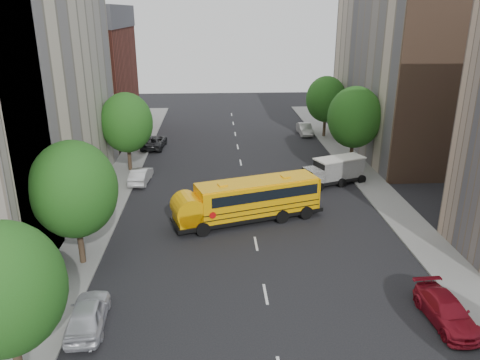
{
  "coord_description": "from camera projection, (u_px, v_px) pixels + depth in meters",
  "views": [
    {
      "loc": [
        -2.67,
        -30.17,
        14.85
      ],
      "look_at": [
        -0.86,
        2.0,
        3.16
      ],
      "focal_mm": 35.0,
      "sensor_mm": 36.0,
      "label": 1
    }
  ],
  "objects": [
    {
      "name": "ground",
      "position": [
        254.0,
        231.0,
        33.52
      ],
      "size": [
        120.0,
        120.0,
        0.0
      ],
      "primitive_type": "plane",
      "color": "black",
      "rests_on": "ground"
    },
    {
      "name": "sidewalk_left",
      "position": [
        106.0,
        206.0,
        37.58
      ],
      "size": [
        3.0,
        80.0,
        0.12
      ],
      "primitive_type": "cube",
      "color": "slate",
      "rests_on": "ground"
    },
    {
      "name": "sidewalk_right",
      "position": [
        386.0,
        200.0,
        38.8
      ],
      "size": [
        3.0,
        80.0,
        0.12
      ],
      "primitive_type": "cube",
      "color": "slate",
      "rests_on": "ground"
    },
    {
      "name": "lane_markings",
      "position": [
        244.0,
        183.0,
        42.9
      ],
      "size": [
        0.15,
        64.0,
        0.01
      ],
      "primitive_type": "cube",
      "color": "silver",
      "rests_on": "ground"
    },
    {
      "name": "building_left_cream",
      "position": [
        7.0,
        80.0,
        34.79
      ],
      "size": [
        10.0,
        26.0,
        20.0
      ],
      "primitive_type": "cube",
      "color": "beige",
      "rests_on": "ground"
    },
    {
      "name": "building_left_redbrick",
      "position": [
        87.0,
        84.0,
        56.63
      ],
      "size": [
        10.0,
        15.0,
        13.0
      ],
      "primitive_type": "cube",
      "color": "maroon",
      "rests_on": "ground"
    },
    {
      "name": "building_right_far",
      "position": [
        406.0,
        69.0,
        50.17
      ],
      "size": [
        10.0,
        22.0,
        18.0
      ],
      "primitive_type": "cube",
      "color": "#C1AE96",
      "rests_on": "ground"
    },
    {
      "name": "building_right_sidewall",
      "position": [
        456.0,
        84.0,
        39.85
      ],
      "size": [
        10.1,
        0.3,
        18.0
      ],
      "primitive_type": "cube",
      "color": "brown",
      "rests_on": "ground"
    },
    {
      "name": "street_tree_0",
      "position": [
        4.0,
        289.0,
        18.21
      ],
      "size": [
        4.8,
        4.8,
        7.41
      ],
      "color": "#38281C",
      "rests_on": "ground"
    },
    {
      "name": "street_tree_1",
      "position": [
        74.0,
        189.0,
        27.49
      ],
      "size": [
        5.12,
        5.12,
        7.9
      ],
      "color": "#38281C",
      "rests_on": "ground"
    },
    {
      "name": "street_tree_2",
      "position": [
        127.0,
        123.0,
        44.43
      ],
      "size": [
        4.99,
        4.99,
        7.71
      ],
      "color": "#38281C",
      "rests_on": "ground"
    },
    {
      "name": "street_tree_4",
      "position": [
        354.0,
        117.0,
        45.51
      ],
      "size": [
        5.25,
        5.25,
        8.1
      ],
      "color": "#38281C",
      "rests_on": "ground"
    },
    {
      "name": "street_tree_5",
      "position": [
        326.0,
        99.0,
        56.9
      ],
      "size": [
        4.86,
        4.86,
        7.51
      ],
      "color": "#38281C",
      "rests_on": "ground"
    },
    {
      "name": "school_bus",
      "position": [
        247.0,
        199.0,
        34.48
      ],
      "size": [
        11.55,
        5.88,
        3.2
      ],
      "rotation": [
        0.0,
        0.0,
        0.31
      ],
      "color": "black",
      "rests_on": "ground"
    },
    {
      "name": "safari_truck",
      "position": [
        335.0,
        170.0,
        42.17
      ],
      "size": [
        5.99,
        3.92,
        2.43
      ],
      "rotation": [
        0.0,
        0.0,
        0.38
      ],
      "color": "black",
      "rests_on": "ground"
    },
    {
      "name": "parked_car_0",
      "position": [
        88.0,
        314.0,
        23.07
      ],
      "size": [
        2.04,
        4.49,
        1.5
      ],
      "primitive_type": "imported",
      "rotation": [
        0.0,
        0.0,
        3.21
      ],
      "color": "silver",
      "rests_on": "ground"
    },
    {
      "name": "parked_car_1",
      "position": [
        141.0,
        175.0,
        42.68
      ],
      "size": [
        1.81,
        4.33,
        1.39
      ],
      "primitive_type": "imported",
      "rotation": [
        0.0,
        0.0,
        3.06
      ],
      "color": "silver",
      "rests_on": "ground"
    },
    {
      "name": "parked_car_2",
      "position": [
        154.0,
        142.0,
        53.56
      ],
      "size": [
        2.76,
        5.34,
        1.44
      ],
      "primitive_type": "imported",
      "rotation": [
        0.0,
        0.0,
        3.07
      ],
      "color": "black",
      "rests_on": "ground"
    },
    {
      "name": "parked_car_3",
      "position": [
        446.0,
        311.0,
        23.47
      ],
      "size": [
        2.09,
        4.63,
        1.32
      ],
      "primitive_type": "imported",
      "rotation": [
        0.0,
        0.0,
        0.05
      ],
      "color": "maroon",
      "rests_on": "ground"
    },
    {
      "name": "parked_car_5",
      "position": [
        305.0,
        129.0,
        59.3
      ],
      "size": [
        1.54,
        4.32,
        1.42
      ],
      "primitive_type": "imported",
      "rotation": [
        0.0,
        0.0,
        0.01
      ],
      "color": "#A1A09B",
      "rests_on": "ground"
    }
  ]
}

